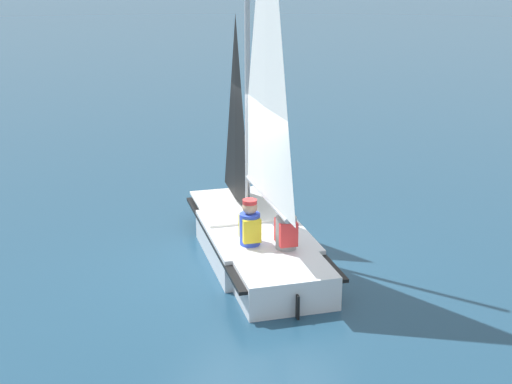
# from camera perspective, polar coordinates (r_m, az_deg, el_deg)

# --- Properties ---
(ground_plane) EXTENTS (260.00, 260.00, 0.00)m
(ground_plane) POSITION_cam_1_polar(r_m,az_deg,el_deg) (11.20, -0.00, -5.26)
(ground_plane) COLOR navy
(sailboat_main) EXTENTS (3.79, 3.85, 5.86)m
(sailboat_main) POSITION_cam_1_polar(r_m,az_deg,el_deg) (10.86, 0.07, -1.46)
(sailboat_main) COLOR silver
(sailboat_main) RESTS_ON ground_plane
(sailor_helm) EXTENTS (0.42, 0.43, 1.16)m
(sailor_helm) POSITION_cam_1_polar(r_m,az_deg,el_deg) (10.39, -0.49, -3.41)
(sailor_helm) COLOR black
(sailor_helm) RESTS_ON ground_plane
(sailor_crew) EXTENTS (0.42, 0.43, 1.16)m
(sailor_crew) POSITION_cam_1_polar(r_m,az_deg,el_deg) (10.26, 2.41, -3.71)
(sailor_crew) COLOR black
(sailor_crew) RESTS_ON ground_plane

